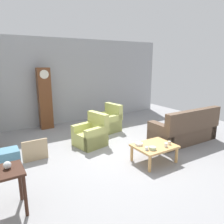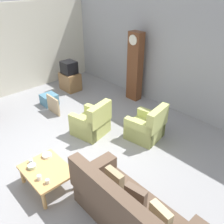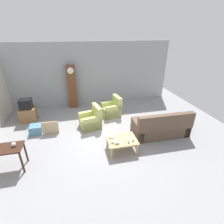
{
  "view_description": "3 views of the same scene",
  "coord_description": "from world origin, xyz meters",
  "px_view_note": "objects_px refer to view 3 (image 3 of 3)",
  "views": [
    {
      "loc": [
        -3.01,
        -4.35,
        2.39
      ],
      "look_at": [
        -0.04,
        0.39,
        1.04
      ],
      "focal_mm": 34.25,
      "sensor_mm": 36.0,
      "label": 1
    },
    {
      "loc": [
        3.7,
        -2.27,
        3.62
      ],
      "look_at": [
        0.26,
        0.95,
        0.9
      ],
      "focal_mm": 38.73,
      "sensor_mm": 36.0,
      "label": 2
    },
    {
      "loc": [
        -0.98,
        -5.23,
        3.64
      ],
      "look_at": [
        0.36,
        0.53,
        0.78
      ],
      "focal_mm": 26.94,
      "sensor_mm": 36.0,
      "label": 3
    }
  ],
  "objects_px": {
    "armchair_olive_far": "(112,109)",
    "glass_dome_cloche": "(14,144)",
    "tv_stand_cabinet": "(28,115)",
    "cup_cream_tall": "(133,140)",
    "coffee_table_wood": "(122,141)",
    "bowl_shallow_green": "(117,143)",
    "storage_box_blue": "(36,129)",
    "cup_blue_rimmed": "(113,142)",
    "bowl_white_stacked": "(111,137)",
    "cup_white_porcelain": "(129,141)",
    "framed_picture_leaning": "(50,128)",
    "grandfather_clock": "(72,87)",
    "armchair_olive_near": "(91,120)",
    "couch_floral": "(161,127)",
    "tv_crt": "(26,104)"
  },
  "relations": [
    {
      "from": "cup_blue_rimmed",
      "to": "armchair_olive_far",
      "type": "bearing_deg",
      "value": 77.32
    },
    {
      "from": "coffee_table_wood",
      "to": "bowl_shallow_green",
      "type": "bearing_deg",
      "value": -141.42
    },
    {
      "from": "armchair_olive_far",
      "to": "framed_picture_leaning",
      "type": "distance_m",
      "value": 2.87
    },
    {
      "from": "tv_crt",
      "to": "cup_cream_tall",
      "type": "height_order",
      "value": "tv_crt"
    },
    {
      "from": "couch_floral",
      "to": "bowl_white_stacked",
      "type": "xyz_separation_m",
      "value": [
        -2.0,
        -0.3,
        0.1
      ]
    },
    {
      "from": "bowl_shallow_green",
      "to": "framed_picture_leaning",
      "type": "bearing_deg",
      "value": 141.32
    },
    {
      "from": "tv_crt",
      "to": "cup_cream_tall",
      "type": "distance_m",
      "value": 4.89
    },
    {
      "from": "armchair_olive_near",
      "to": "glass_dome_cloche",
      "type": "xyz_separation_m",
      "value": [
        -2.35,
        -1.8,
        0.5
      ]
    },
    {
      "from": "grandfather_clock",
      "to": "tv_crt",
      "type": "xyz_separation_m",
      "value": [
        -2.0,
        -1.13,
        -0.26
      ]
    },
    {
      "from": "framed_picture_leaning",
      "to": "cup_cream_tall",
      "type": "relative_size",
      "value": 7.16
    },
    {
      "from": "cup_blue_rimmed",
      "to": "bowl_shallow_green",
      "type": "distance_m",
      "value": 0.14
    },
    {
      "from": "armchair_olive_near",
      "to": "tv_stand_cabinet",
      "type": "relative_size",
      "value": 1.37
    },
    {
      "from": "coffee_table_wood",
      "to": "bowl_white_stacked",
      "type": "height_order",
      "value": "bowl_white_stacked"
    },
    {
      "from": "cup_blue_rimmed",
      "to": "bowl_white_stacked",
      "type": "distance_m",
      "value": 0.32
    },
    {
      "from": "tv_stand_cabinet",
      "to": "framed_picture_leaning",
      "type": "xyz_separation_m",
      "value": [
        1.05,
        -1.33,
        -0.05
      ]
    },
    {
      "from": "grandfather_clock",
      "to": "bowl_shallow_green",
      "type": "xyz_separation_m",
      "value": [
        1.24,
        -4.21,
        -0.63
      ]
    },
    {
      "from": "framed_picture_leaning",
      "to": "cup_cream_tall",
      "type": "distance_m",
      "value": 3.26
    },
    {
      "from": "tv_stand_cabinet",
      "to": "cup_cream_tall",
      "type": "relative_size",
      "value": 8.11
    },
    {
      "from": "bowl_shallow_green",
      "to": "couch_floral",
      "type": "bearing_deg",
      "value": 19.43
    },
    {
      "from": "tv_stand_cabinet",
      "to": "cup_cream_tall",
      "type": "bearing_deg",
      "value": -38.99
    },
    {
      "from": "framed_picture_leaning",
      "to": "glass_dome_cloche",
      "type": "relative_size",
      "value": 4.95
    },
    {
      "from": "storage_box_blue",
      "to": "cup_white_porcelain",
      "type": "distance_m",
      "value": 3.73
    },
    {
      "from": "couch_floral",
      "to": "bowl_white_stacked",
      "type": "bearing_deg",
      "value": -171.47
    },
    {
      "from": "cup_white_porcelain",
      "to": "bowl_white_stacked",
      "type": "relative_size",
      "value": 0.52
    },
    {
      "from": "cup_white_porcelain",
      "to": "cup_cream_tall",
      "type": "bearing_deg",
      "value": 19.38
    },
    {
      "from": "framed_picture_leaning",
      "to": "tv_crt",
      "type": "bearing_deg",
      "value": 128.32
    },
    {
      "from": "couch_floral",
      "to": "glass_dome_cloche",
      "type": "relative_size",
      "value": 17.42
    },
    {
      "from": "cup_blue_rimmed",
      "to": "bowl_shallow_green",
      "type": "bearing_deg",
      "value": -21.19
    },
    {
      "from": "framed_picture_leaning",
      "to": "cup_white_porcelain",
      "type": "relative_size",
      "value": 6.14
    },
    {
      "from": "armchair_olive_far",
      "to": "glass_dome_cloche",
      "type": "bearing_deg",
      "value": -142.09
    },
    {
      "from": "cup_cream_tall",
      "to": "bowl_shallow_green",
      "type": "bearing_deg",
      "value": -178.37
    },
    {
      "from": "tv_crt",
      "to": "grandfather_clock",
      "type": "bearing_deg",
      "value": 29.34
    },
    {
      "from": "cup_white_porcelain",
      "to": "cup_blue_rimmed",
      "type": "relative_size",
      "value": 1.25
    },
    {
      "from": "coffee_table_wood",
      "to": "cup_white_porcelain",
      "type": "xyz_separation_m",
      "value": [
        0.15,
        -0.22,
        0.11
      ]
    },
    {
      "from": "coffee_table_wood",
      "to": "grandfather_clock",
      "type": "xyz_separation_m",
      "value": [
        -1.46,
        4.04,
        0.72
      ]
    },
    {
      "from": "storage_box_blue",
      "to": "bowl_white_stacked",
      "type": "relative_size",
      "value": 2.39
    },
    {
      "from": "storage_box_blue",
      "to": "glass_dome_cloche",
      "type": "xyz_separation_m",
      "value": [
        -0.18,
        -1.83,
        0.63
      ]
    },
    {
      "from": "couch_floral",
      "to": "armchair_olive_near",
      "type": "relative_size",
      "value": 2.27
    },
    {
      "from": "grandfather_clock",
      "to": "tv_crt",
      "type": "height_order",
      "value": "grandfather_clock"
    },
    {
      "from": "coffee_table_wood",
      "to": "cup_blue_rimmed",
      "type": "bearing_deg",
      "value": -160.64
    },
    {
      "from": "armchair_olive_far",
      "to": "cup_white_porcelain",
      "type": "relative_size",
      "value": 9.41
    },
    {
      "from": "couch_floral",
      "to": "armchair_olive_near",
      "type": "distance_m",
      "value": 2.79
    },
    {
      "from": "framed_picture_leaning",
      "to": "glass_dome_cloche",
      "type": "height_order",
      "value": "glass_dome_cloche"
    },
    {
      "from": "framed_picture_leaning",
      "to": "cup_blue_rimmed",
      "type": "relative_size",
      "value": 7.66
    },
    {
      "from": "storage_box_blue",
      "to": "glass_dome_cloche",
      "type": "bearing_deg",
      "value": -95.69
    },
    {
      "from": "bowl_white_stacked",
      "to": "armchair_olive_near",
      "type": "bearing_deg",
      "value": 107.99
    },
    {
      "from": "couch_floral",
      "to": "storage_box_blue",
      "type": "relative_size",
      "value": 4.7
    },
    {
      "from": "glass_dome_cloche",
      "to": "storage_box_blue",
      "type": "bearing_deg",
      "value": 84.31
    },
    {
      "from": "cup_white_porcelain",
      "to": "grandfather_clock",
      "type": "bearing_deg",
      "value": 110.79
    },
    {
      "from": "framed_picture_leaning",
      "to": "bowl_white_stacked",
      "type": "height_order",
      "value": "framed_picture_leaning"
    }
  ]
}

